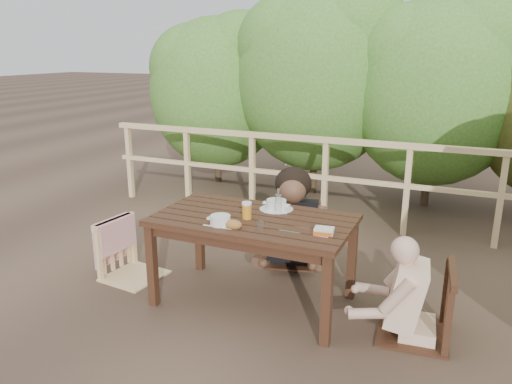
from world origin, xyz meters
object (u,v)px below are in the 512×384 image
at_px(soup_far, 276,205).
at_px(chair_far, 293,211).
at_px(bread_roll, 234,225).
at_px(beer_glass, 247,211).
at_px(tumbler, 261,227).
at_px(chair_right, 418,269).
at_px(woman, 295,187).
at_px(chair_left, 131,226).
at_px(diner_right, 424,257).
at_px(table, 253,261).
at_px(bottle, 278,203).
at_px(butter_tub, 324,232).
at_px(soup_near, 220,221).

bearing_deg(soup_far, chair_far, 95.99).
xyz_separation_m(bread_roll, beer_glass, (0.00, 0.22, 0.04)).
distance_m(soup_far, tumbler, 0.50).
relative_size(chair_right, woman, 0.70).
height_order(chair_left, diner_right, diner_right).
height_order(table, tumbler, tumbler).
distance_m(diner_right, beer_glass, 1.31).
xyz_separation_m(chair_left, bottle, (1.30, 0.15, 0.33)).
bearing_deg(butter_tub, chair_left, 168.93).
height_order(chair_left, chair_far, chair_far).
relative_size(soup_far, bread_roll, 2.19).
bearing_deg(diner_right, bottle, 78.24).
relative_size(chair_right, butter_tub, 7.43).
relative_size(soup_near, soup_far, 0.94).
bearing_deg(woman, chair_far, 74.95).
distance_m(chair_right, tumbler, 1.12).
xyz_separation_m(soup_near, bread_roll, (0.12, -0.02, -0.01)).
relative_size(beer_glass, butter_tub, 1.06).
relative_size(woman, butter_tub, 10.68).
relative_size(bread_roll, tumbler, 1.63).
relative_size(woman, soup_near, 5.72).
height_order(chair_right, beer_glass, chair_right).
bearing_deg(tumbler, bottle, 91.25).
relative_size(chair_far, soup_near, 3.93).
height_order(diner_right, soup_near, diner_right).
height_order(woman, soup_far, woman).
height_order(woman, bread_roll, woman).
distance_m(woman, bottle, 0.77).
bearing_deg(butter_tub, soup_near, -178.40).
bearing_deg(chair_left, bottle, -76.71).
bearing_deg(butter_tub, woman, 111.81).
bearing_deg(chair_right, woman, -131.43).
bearing_deg(bread_roll, chair_right, 12.05).
height_order(bread_roll, tumbler, tumbler).
height_order(bread_roll, bottle, bottle).
distance_m(soup_near, soup_far, 0.57).
height_order(table, chair_left, chair_left).
xyz_separation_m(chair_right, diner_right, (0.03, -0.00, 0.09)).
bearing_deg(diner_right, woman, 49.24).
distance_m(chair_left, beer_glass, 1.15).
bearing_deg(chair_far, soup_far, -99.06).
bearing_deg(tumbler, table, 124.97).
distance_m(tumbler, butter_tub, 0.45).
bearing_deg(woman, soup_far, 80.75).
height_order(woman, soup_near, woman).
height_order(chair_right, bread_roll, chair_right).
bearing_deg(chair_right, butter_tub, -83.41).
bearing_deg(chair_right, table, -95.11).
height_order(diner_right, tumbler, diner_right).
bearing_deg(bread_roll, soup_near, 172.16).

